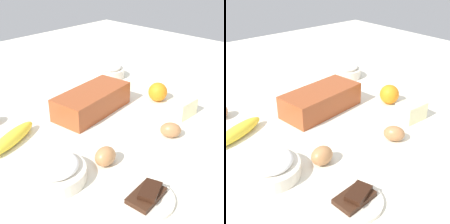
% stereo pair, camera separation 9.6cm
% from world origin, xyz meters
% --- Properties ---
extents(ground_plane, '(2.40, 2.40, 0.02)m').
position_xyz_m(ground_plane, '(0.00, 0.00, -0.01)').
color(ground_plane, silver).
extents(loaf_pan, '(0.29, 0.16, 0.08)m').
position_xyz_m(loaf_pan, '(0.01, 0.10, 0.04)').
color(loaf_pan, '#9E4723').
rests_on(loaf_pan, ground_plane).
extents(flour_bowl, '(0.13, 0.13, 0.06)m').
position_xyz_m(flour_bowl, '(0.29, 0.29, 0.03)').
color(flour_bowl, silver).
rests_on(flour_bowl, ground_plane).
extents(sugar_bowl, '(0.15, 0.15, 0.07)m').
position_xyz_m(sugar_bowl, '(-0.30, -0.09, 0.03)').
color(sugar_bowl, silver).
rests_on(sugar_bowl, ground_plane).
extents(banana, '(0.19, 0.11, 0.04)m').
position_xyz_m(banana, '(-0.29, 0.13, 0.02)').
color(banana, yellow).
rests_on(banana, ground_plane).
extents(orange_fruit, '(0.07, 0.07, 0.07)m').
position_xyz_m(orange_fruit, '(0.24, -0.01, 0.04)').
color(orange_fruit, orange).
rests_on(orange_fruit, ground_plane).
extents(butter_block, '(0.09, 0.07, 0.06)m').
position_xyz_m(butter_block, '(0.20, -0.14, 0.03)').
color(butter_block, '#F4EDB2').
rests_on(butter_block, ground_plane).
extents(egg_near_butter, '(0.07, 0.08, 0.05)m').
position_xyz_m(egg_near_butter, '(0.06, -0.19, 0.02)').
color(egg_near_butter, '#AB7345').
rests_on(egg_near_butter, ground_plane).
extents(egg_loose, '(0.07, 0.06, 0.05)m').
position_xyz_m(egg_loose, '(-0.17, -0.14, 0.03)').
color(egg_loose, '#B47949').
rests_on(egg_loose, ground_plane).
extents(chocolate_plate, '(0.13, 0.13, 0.03)m').
position_xyz_m(chocolate_plate, '(-0.20, -0.30, 0.01)').
color(chocolate_plate, silver).
rests_on(chocolate_plate, ground_plane).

